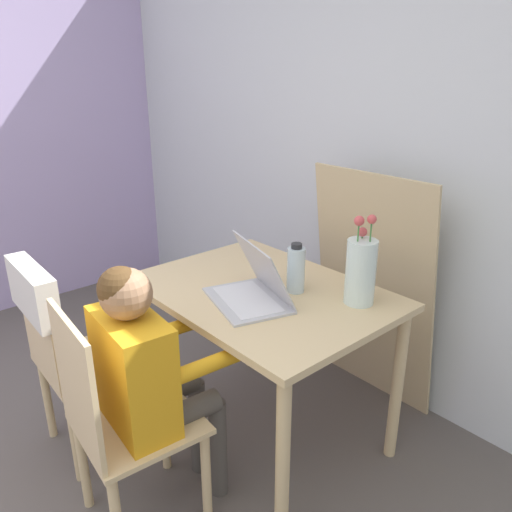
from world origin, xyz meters
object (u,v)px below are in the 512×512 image
Objects in this scene: water_bottle at (296,269)px; chair_occupied at (119,423)px; person_seated at (146,367)px; laptop at (254,287)px; flower_vase at (361,270)px; chair_spare at (58,332)px.

chair_occupied is at bearing -94.76° from water_bottle.
water_bottle is at bearing -89.84° from person_seated.
water_bottle is at bearing 91.45° from laptop.
chair_occupied is 0.21m from person_seated.
flower_vase is 0.27m from water_bottle.
flower_vase is (0.29, 0.79, 0.24)m from person_seated.
flower_vase reaches higher than chair_occupied.
water_bottle reaches higher than chair_spare.
chair_spare is at bearing -113.04° from laptop.
chair_occupied is at bearing -108.60° from flower_vase.
laptop is 1.98× the size of water_bottle.
person_seated is at bearing -73.56° from laptop.
chair_occupied is 2.16× the size of laptop.
flower_vase is at bearing 62.62° from laptop.
person_seated is 0.52m from laptop.
laptop is at bearing -127.87° from chair_spare.
flower_vase is at bearing -105.62° from person_seated.
water_bottle is (0.07, 0.79, 0.38)m from chair_occupied.
flower_vase reaches higher than chair_spare.
chair_spare is 0.88× the size of person_seated.
water_bottle is at bearing -123.17° from chair_spare.
person_seated is 2.82× the size of flower_vase.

